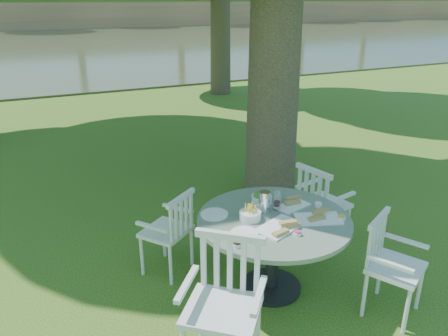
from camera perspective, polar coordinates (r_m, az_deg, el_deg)
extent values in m
plane|color=#23440E|center=(4.92, 1.01, -10.04)|extent=(140.00, 140.00, 0.00)
cylinder|color=black|center=(4.29, 6.13, -15.13)|extent=(0.56, 0.56, 0.04)
cylinder|color=black|center=(4.09, 6.33, -11.13)|extent=(0.12, 0.12, 0.67)
cylinder|color=slate|center=(3.91, 6.54, -6.74)|extent=(1.36, 1.36, 0.04)
cylinder|color=silver|center=(5.00, 15.82, -7.32)|extent=(0.04, 0.04, 0.46)
cylinder|color=silver|center=(5.22, 12.28, -5.71)|extent=(0.04, 0.04, 0.46)
cylinder|color=silver|center=(4.74, 13.08, -8.72)|extent=(0.04, 0.04, 0.46)
cylinder|color=silver|center=(4.97, 9.48, -6.94)|extent=(0.04, 0.04, 0.46)
cube|color=silver|center=(4.87, 12.90, -4.55)|extent=(0.52, 0.55, 0.04)
cube|color=silver|center=(4.63, 11.47, -2.87)|extent=(0.14, 0.47, 0.47)
cylinder|color=silver|center=(4.67, -7.81, -9.11)|extent=(0.03, 0.03, 0.42)
cylinder|color=silver|center=(4.42, -10.68, -11.23)|extent=(0.03, 0.03, 0.42)
cylinder|color=silver|center=(4.50, -4.25, -10.20)|extent=(0.03, 0.03, 0.42)
cylinder|color=silver|center=(4.24, -7.00, -12.50)|extent=(0.03, 0.03, 0.42)
cube|color=silver|center=(4.33, -7.57, -8.15)|extent=(0.58, 0.57, 0.04)
cube|color=silver|center=(4.14, -5.57, -6.41)|extent=(0.37, 0.29, 0.43)
cylinder|color=silver|center=(3.58, -3.01, -18.93)|extent=(0.04, 0.04, 0.50)
cylinder|color=silver|center=(3.50, 4.42, -20.09)|extent=(0.04, 0.04, 0.50)
cube|color=silver|center=(3.21, -0.24, -18.13)|extent=(0.69, 0.69, 0.04)
cube|color=silver|center=(3.24, 0.79, -12.51)|extent=(0.42, 0.36, 0.51)
cylinder|color=silver|center=(3.96, 22.73, -16.88)|extent=(0.03, 0.03, 0.43)
cylinder|color=silver|center=(4.28, 24.17, -14.06)|extent=(0.03, 0.03, 0.43)
cylinder|color=silver|center=(4.03, 17.86, -15.48)|extent=(0.03, 0.03, 0.43)
cylinder|color=silver|center=(4.33, 19.67, -12.84)|extent=(0.03, 0.03, 0.43)
cube|color=silver|center=(4.02, 21.57, -12.03)|extent=(0.58, 0.56, 0.04)
cube|color=silver|center=(3.95, 19.29, -8.83)|extent=(0.41, 0.24, 0.44)
cube|color=white|center=(3.74, 7.22, -7.67)|extent=(0.47, 0.38, 0.02)
cube|color=white|center=(3.93, 12.20, -6.50)|extent=(0.45, 0.35, 0.02)
cube|color=white|center=(4.12, 8.94, -4.93)|extent=(0.36, 0.25, 0.01)
cylinder|color=white|center=(3.63, 2.64, -8.51)|extent=(0.23, 0.23, 0.01)
cylinder|color=white|center=(3.93, -1.27, -6.06)|extent=(0.25, 0.25, 0.01)
cylinder|color=white|center=(3.84, 3.45, -6.20)|extent=(0.19, 0.19, 0.07)
cylinder|color=white|center=(4.17, 4.94, -4.03)|extent=(0.20, 0.20, 0.07)
cylinder|color=silver|center=(3.94, 5.28, -4.47)|extent=(0.10, 0.10, 0.20)
cylinder|color=white|center=(4.00, 6.96, -4.29)|extent=(0.07, 0.07, 0.18)
cylinder|color=white|center=(3.83, 3.93, -6.15)|extent=(0.06, 0.06, 0.10)
cylinder|color=white|center=(3.88, 4.72, -5.60)|extent=(0.07, 0.07, 0.12)
cylinder|color=white|center=(3.66, 9.60, -8.48)|extent=(0.06, 0.06, 0.03)
cylinder|color=white|center=(3.97, 15.07, -6.35)|extent=(0.07, 0.07, 0.03)
cylinder|color=white|center=(4.16, 12.18, -4.75)|extent=(0.07, 0.07, 0.03)
cylinder|color=white|center=(3.46, 1.70, -10.00)|extent=(0.07, 0.07, 0.03)
cube|color=#323721|center=(26.95, -21.84, 14.45)|extent=(100.00, 28.00, 0.12)
cube|color=#956C45|center=(42.33, -23.85, 17.68)|extent=(100.00, 3.00, 2.20)
cube|color=#23440E|center=(49.80, -24.52, 19.34)|extent=(100.00, 18.00, 0.30)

